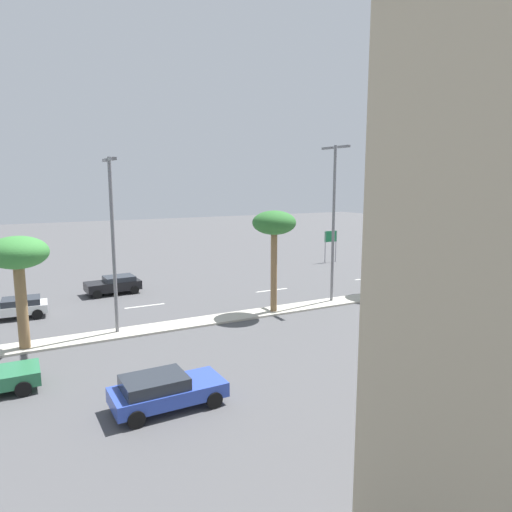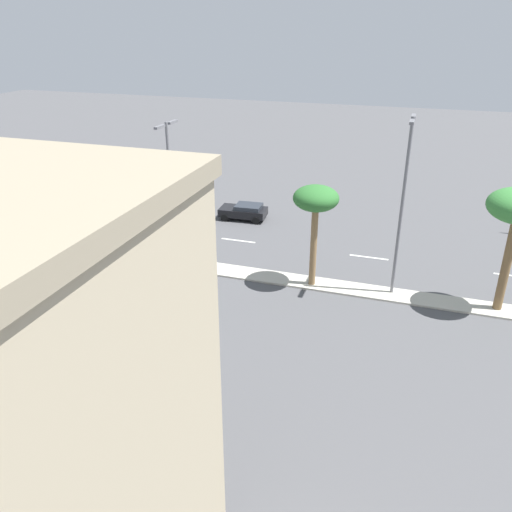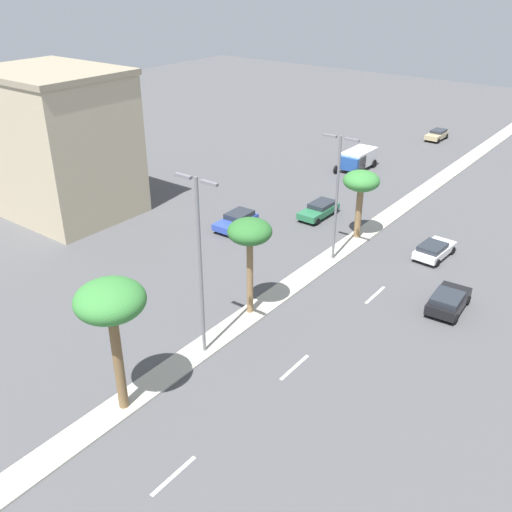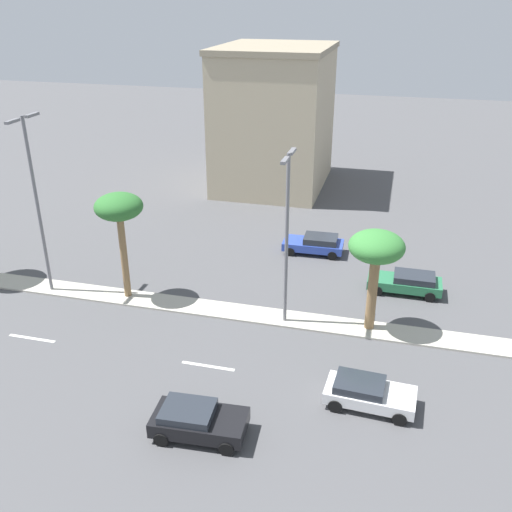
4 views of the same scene
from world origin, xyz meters
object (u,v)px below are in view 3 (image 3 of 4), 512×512
Objects in this scene: palm_tree_trailing at (361,183)px; street_lamp_left at (337,189)px; sedan_black_trailing at (448,300)px; box_truck at (357,159)px; sedan_white_left at (434,250)px; sedan_blue_rear at (237,220)px; sedan_green_right at (319,209)px; commercial_building at (58,143)px; palm_tree_mid at (110,304)px; palm_tree_inboard at (250,235)px; sedan_tan_near at (437,135)px; street_lamp_rear at (200,256)px.

palm_tree_trailing is 4.87m from street_lamp_left.
street_lamp_left is at bearing 170.07° from sedan_black_trailing.
street_lamp_left is 1.73× the size of box_truck.
sedan_white_left is at bearing -45.66° from box_truck.
sedan_blue_rear is at bearing -92.02° from box_truck.
sedan_green_right is 0.80× the size of box_truck.
sedan_white_left is 0.92× the size of sedan_green_right.
street_lamp_left is (24.97, 6.33, -0.61)m from commercial_building.
palm_tree_mid is 1.28× the size of palm_tree_trailing.
palm_tree_inboard is 10.03m from street_lamp_left.
palm_tree_trailing is at bearing 90.78° from palm_tree_mid.
palm_tree_trailing is 34.22m from sedan_tan_near.
street_lamp_left is at bearing -1.00° from sedan_blue_rear.
palm_tree_inboard is 1.17× the size of box_truck.
sedan_white_left is 35.40m from sedan_tan_near.
street_lamp_left is 2.37× the size of sedan_black_trailing.
box_truck is at bearing 59.68° from commercial_building.
palm_tree_mid is 60.02m from sedan_tan_near.
commercial_building is 26.48m from street_lamp_rear.
palm_tree_mid reaches higher than sedan_blue_rear.
palm_tree_inboard is 32.30m from box_truck.
street_lamp_left is 2.47× the size of sedan_tan_near.
palm_tree_inboard is 1.59× the size of sedan_white_left.
street_lamp_rear is at bearing 88.95° from palm_tree_mid.
sedan_blue_rear is at bearing 132.71° from palm_tree_inboard.
sedan_black_trailing is at bearing -9.93° from street_lamp_left.
street_lamp_left reaches higher than box_truck.
sedan_green_right is at bearing 158.59° from palm_tree_trailing.
sedan_blue_rear is at bearing 122.90° from street_lamp_rear.
commercial_building is 24.21m from sedan_green_right.
sedan_green_right is at bearing 151.12° from sedan_black_trailing.
sedan_tan_near is 43.16m from sedan_black_trailing.
palm_tree_trailing is (-0.01, 14.77, -0.88)m from palm_tree_inboard.
palm_tree_mid reaches higher than palm_tree_trailing.
box_truck is at bearing 104.31° from street_lamp_rear.
street_lamp_rear reaches higher than sedan_blue_rear.
palm_tree_inboard is at bearing 91.77° from palm_tree_mid.
street_lamp_rear reaches higher than palm_tree_trailing.
palm_tree_trailing reaches higher than sedan_green_right.
sedan_blue_rear is at bearing -124.50° from sedan_green_right.
street_lamp_rear is 17.54m from sedan_black_trailing.
street_lamp_rear is 1.93× the size of box_truck.
sedan_white_left is at bearing 3.36° from palm_tree_trailing.
palm_tree_inboard reaches higher than palm_tree_trailing.
commercial_building is at bearing -112.42° from sedan_tan_near.
commercial_building reaches higher than palm_tree_trailing.
street_lamp_rear reaches higher than palm_tree_inboard.
street_lamp_left is (0.44, 10.02, 0.11)m from palm_tree_inboard.
box_truck is at bearing -98.19° from sedan_tan_near.
sedan_blue_rear is (-9.41, 10.19, -5.02)m from palm_tree_inboard.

